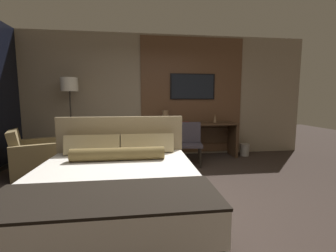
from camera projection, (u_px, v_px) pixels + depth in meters
The scene contains 12 objects.
ground_plane at pixel (173, 204), 2.87m from camera, with size 16.00×16.00×0.00m, color #332823.
wall_back_tv_panel at pixel (162, 96), 5.27m from camera, with size 7.20×0.09×2.80m.
bed at pixel (116, 187), 2.62m from camera, with size 1.91×2.10×1.06m.
desk at pixel (194, 134), 5.18m from camera, with size 1.91×0.53×0.79m.
tv at pixel (193, 87), 5.26m from camera, with size 1.06×0.04×0.59m.
desk_chair at pixel (191, 140), 4.56m from camera, with size 0.51×0.51×0.86m.
armchair_by_window at pixel (34, 158), 3.99m from camera, with size 0.97×1.00×0.81m.
floor_lamp at pixel (70, 91), 4.65m from camera, with size 0.34×0.34×1.77m.
vase_tall at pixel (165, 117), 5.04m from camera, with size 0.14×0.14×0.29m.
vase_short at pixel (215, 118), 5.21m from camera, with size 0.08×0.08×0.19m.
book at pixel (185, 123), 5.03m from camera, with size 0.25×0.20×0.03m.
waste_bin at pixel (244, 150), 5.30m from camera, with size 0.22×0.22×0.28m.
Camera 1 is at (-0.42, -2.70, 1.33)m, focal length 24.00 mm.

